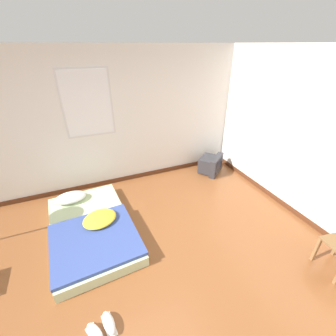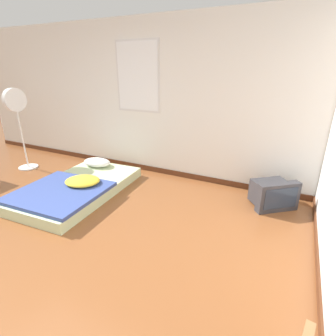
% 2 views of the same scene
% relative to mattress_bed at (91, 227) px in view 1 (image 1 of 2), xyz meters
% --- Properties ---
extents(ground_plane, '(20.00, 20.00, 0.00)m').
position_rel_mattress_bed_xyz_m(ground_plane, '(0.38, -1.41, -0.11)').
color(ground_plane, brown).
extents(wall_back, '(8.22, 0.08, 2.60)m').
position_rel_mattress_bed_xyz_m(wall_back, '(0.38, 1.34, 1.18)').
color(wall_back, white).
rests_on(wall_back, ground_plane).
extents(mattress_bed, '(1.27, 2.01, 0.30)m').
position_rel_mattress_bed_xyz_m(mattress_bed, '(0.00, 0.00, 0.00)').
color(mattress_bed, beige).
rests_on(mattress_bed, ground_plane).
extents(crt_tv, '(0.67, 0.66, 0.40)m').
position_rel_mattress_bed_xyz_m(crt_tv, '(2.73, 0.90, 0.08)').
color(crt_tv, '#333338').
rests_on(crt_tv, ground_plane).
extents(sneaker_pair, '(0.32, 0.32, 0.10)m').
position_rel_mattress_bed_xyz_m(sneaker_pair, '(-0.06, -1.48, -0.06)').
color(sneaker_pair, silver).
rests_on(sneaker_pair, ground_plane).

